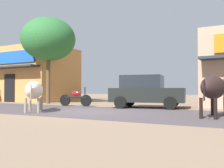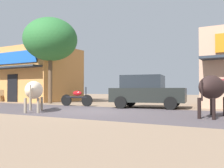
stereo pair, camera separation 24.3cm
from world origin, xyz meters
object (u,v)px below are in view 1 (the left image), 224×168
(parked_hatchback_car, at_px, (146,91))
(cow_far_dark, at_px, (214,88))
(cow_near_brown, at_px, (34,90))
(roadside_tree, at_px, (48,39))
(parked_motorcycle, at_px, (76,98))

(parked_hatchback_car, distance_m, cow_far_dark, 4.70)
(parked_hatchback_car, relative_size, cow_near_brown, 1.68)
(roadside_tree, height_order, parked_hatchback_car, roadside_tree)
(parked_motorcycle, distance_m, cow_near_brown, 3.81)
(cow_near_brown, bearing_deg, parked_motorcycle, 99.67)
(cow_near_brown, bearing_deg, roadside_tree, 127.68)
(parked_motorcycle, height_order, cow_near_brown, cow_near_brown)
(cow_near_brown, bearing_deg, cow_far_dark, 10.83)
(cow_far_dark, bearing_deg, cow_near_brown, -169.17)
(parked_motorcycle, xyz_separation_m, cow_near_brown, (0.64, -3.74, 0.42))
(parked_motorcycle, bearing_deg, roadside_tree, 157.34)
(parked_hatchback_car, height_order, cow_near_brown, parked_hatchback_car)
(parked_hatchback_car, distance_m, cow_near_brown, 5.47)
(roadside_tree, xyz_separation_m, cow_far_dark, (10.82, -3.81, -3.34))
(cow_near_brown, distance_m, cow_far_dark, 6.99)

